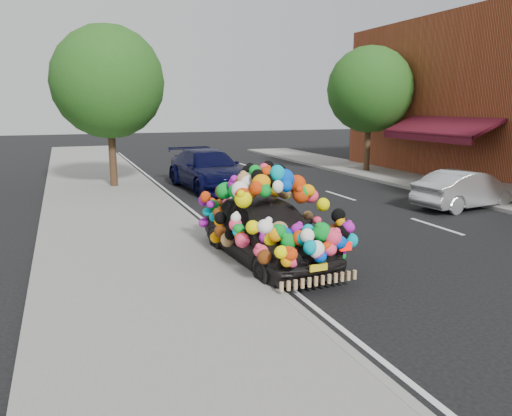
{
  "coord_description": "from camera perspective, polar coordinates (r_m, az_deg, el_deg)",
  "views": [
    {
      "loc": [
        -5.58,
        -10.34,
        3.17
      ],
      "look_at": [
        -1.59,
        -0.04,
        0.9
      ],
      "focal_mm": 35.0,
      "sensor_mm": 36.0,
      "label": 1
    }
  ],
  "objects": [
    {
      "name": "footpath_far",
      "position": [
        19.43,
        24.41,
        1.37
      ],
      "size": [
        3.0,
        40.0,
        0.12
      ],
      "primitive_type": "cube",
      "color": "gray",
      "rests_on": "ground"
    },
    {
      "name": "sidewalk",
      "position": [
        10.88,
        -13.59,
        -5.32
      ],
      "size": [
        4.0,
        60.0,
        0.12
      ],
      "primitive_type": "cube",
      "color": "gray",
      "rests_on": "ground"
    },
    {
      "name": "ground",
      "position": [
        12.17,
        6.93,
        -3.56
      ],
      "size": [
        100.0,
        100.0,
        0.0
      ],
      "primitive_type": "plane",
      "color": "black",
      "rests_on": "ground"
    },
    {
      "name": "tree_far_b",
      "position": [
        24.47,
        12.88,
        13.04
      ],
      "size": [
        4.0,
        4.0,
        5.9
      ],
      "color": "#332114",
      "rests_on": "ground"
    },
    {
      "name": "kerb",
      "position": [
        11.27,
        -3.71,
        -4.39
      ],
      "size": [
        0.15,
        60.0,
        0.13
      ],
      "primitive_type": "cube",
      "color": "gray",
      "rests_on": "ground"
    },
    {
      "name": "navy_sedan",
      "position": [
        19.3,
        -5.46,
        4.38
      ],
      "size": [
        2.47,
        5.31,
        1.5
      ],
      "primitive_type": "imported",
      "rotation": [
        0.0,
        0.0,
        0.07
      ],
      "color": "black",
      "rests_on": "ground"
    },
    {
      "name": "plush_art_car",
      "position": [
        10.14,
        1.21,
        -0.6
      ],
      "size": [
        2.22,
        4.31,
        2.01
      ],
      "rotation": [
        0.0,
        0.0,
        0.06
      ],
      "color": "black",
      "rests_on": "ground"
    },
    {
      "name": "tree_near_sidewalk",
      "position": [
        19.94,
        -16.52,
        13.62
      ],
      "size": [
        4.2,
        4.2,
        6.13
      ],
      "color": "#332114",
      "rests_on": "ground"
    },
    {
      "name": "silver_hatchback",
      "position": [
        16.95,
        22.95,
        1.98
      ],
      "size": [
        3.76,
        1.7,
        1.2
      ],
      "primitive_type": "imported",
      "rotation": [
        0.0,
        0.0,
        1.69
      ],
      "color": "#ABADB2",
      "rests_on": "ground"
    },
    {
      "name": "lane_markings",
      "position": [
        14.18,
        19.89,
        -1.97
      ],
      "size": [
        6.0,
        50.0,
        0.01
      ],
      "primitive_type": null,
      "color": "silver",
      "rests_on": "ground"
    }
  ]
}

